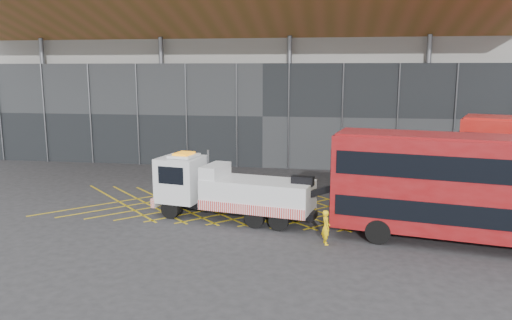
# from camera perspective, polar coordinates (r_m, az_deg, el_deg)

# --- Properties ---
(ground_plane) EXTENTS (120.00, 120.00, 0.00)m
(ground_plane) POSITION_cam_1_polar(r_m,az_deg,el_deg) (28.41, -6.48, -5.14)
(ground_plane) COLOR #29292C
(road_markings) EXTENTS (26.36, 7.16, 0.01)m
(road_markings) POSITION_cam_1_polar(r_m,az_deg,el_deg) (27.57, 3.24, -5.56)
(road_markings) COLOR gold
(road_markings) RESTS_ON ground_plane
(construction_building) EXTENTS (55.00, 23.97, 18.00)m
(construction_building) POSITION_cam_1_polar(r_m,az_deg,el_deg) (45.14, 1.95, 12.13)
(construction_building) COLOR gray
(construction_building) RESTS_ON ground_plane
(recovery_truck) EXTENTS (9.66, 3.86, 3.35)m
(recovery_truck) POSITION_cam_1_polar(r_m,az_deg,el_deg) (25.35, -3.26, -3.36)
(recovery_truck) COLOR black
(recovery_truck) RESTS_ON ground_plane
(bus_towed) EXTENTS (12.05, 5.03, 4.79)m
(bus_towed) POSITION_cam_1_polar(r_m,az_deg,el_deg) (23.20, 23.52, -2.69)
(bus_towed) COLOR maroon
(bus_towed) RESTS_ON ground_plane
(worker) EXTENTS (0.51, 0.64, 1.53)m
(worker) POSITION_cam_1_polar(r_m,az_deg,el_deg) (22.10, 8.00, -7.62)
(worker) COLOR yellow
(worker) RESTS_ON ground_plane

